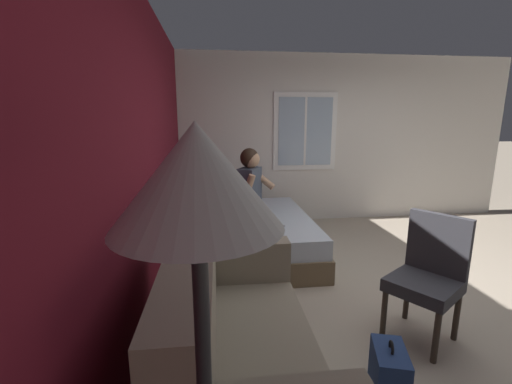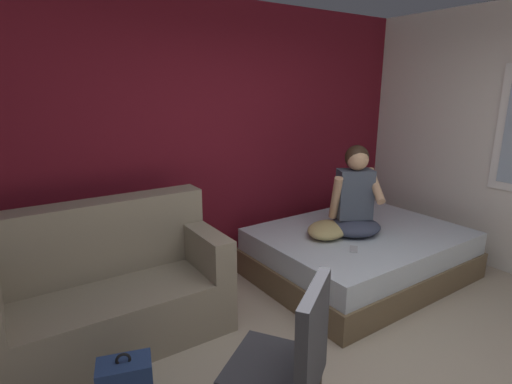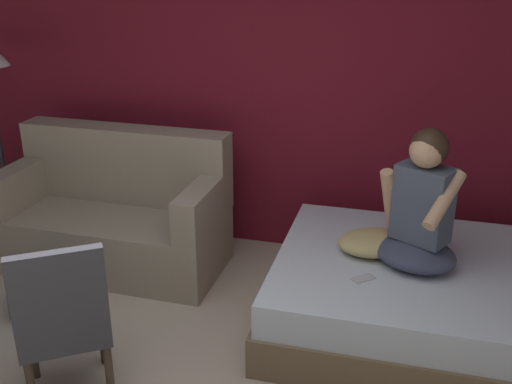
{
  "view_description": "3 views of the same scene",
  "coord_description": "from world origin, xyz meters",
  "px_view_note": "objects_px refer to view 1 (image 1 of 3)",
  "views": [
    {
      "loc": [
        -2.93,
        1.9,
        1.7
      ],
      "look_at": [
        0.47,
        1.47,
        0.96
      ],
      "focal_mm": 24.0,
      "sensor_mm": 36.0,
      "label": 1
    },
    {
      "loc": [
        -1.78,
        -1.08,
        1.9
      ],
      "look_at": [
        -0.02,
        1.51,
        1.06
      ],
      "focal_mm": 28.0,
      "sensor_mm": 36.0,
      "label": 2
    },
    {
      "loc": [
        0.99,
        -2.03,
        2.31
      ],
      "look_at": [
        0.02,
        1.57,
        0.8
      ],
      "focal_mm": 42.0,
      "sensor_mm": 36.0,
      "label": 3
    }
  ],
  "objects_px": {
    "side_chair": "(428,273)",
    "backpack": "(390,382)",
    "throw_pillow": "(246,220)",
    "floor_lamp": "(199,251)",
    "bed": "(250,235)",
    "couch": "(234,347)",
    "person_seated": "(251,191)",
    "cell_phone": "(278,225)"
  },
  "relations": [
    {
      "from": "throw_pillow",
      "to": "floor_lamp",
      "type": "height_order",
      "value": "floor_lamp"
    },
    {
      "from": "bed",
      "to": "backpack",
      "type": "height_order",
      "value": "bed"
    },
    {
      "from": "bed",
      "to": "couch",
      "type": "distance_m",
      "value": 2.42
    },
    {
      "from": "side_chair",
      "to": "cell_phone",
      "type": "xyz_separation_m",
      "value": [
        1.47,
        0.89,
        -0.05
      ]
    },
    {
      "from": "bed",
      "to": "throw_pillow",
      "type": "height_order",
      "value": "throw_pillow"
    },
    {
      "from": "person_seated",
      "to": "backpack",
      "type": "height_order",
      "value": "person_seated"
    },
    {
      "from": "couch",
      "to": "cell_phone",
      "type": "relative_size",
      "value": 11.89
    },
    {
      "from": "person_seated",
      "to": "couch",
      "type": "bearing_deg",
      "value": 170.98
    },
    {
      "from": "couch",
      "to": "throw_pillow",
      "type": "relative_size",
      "value": 3.57
    },
    {
      "from": "bed",
      "to": "couch",
      "type": "xyz_separation_m",
      "value": [
        -2.39,
        0.35,
        0.16
      ]
    },
    {
      "from": "side_chair",
      "to": "person_seated",
      "type": "distance_m",
      "value": 2.14
    },
    {
      "from": "person_seated",
      "to": "floor_lamp",
      "type": "distance_m",
      "value": 3.42
    },
    {
      "from": "throw_pillow",
      "to": "person_seated",
      "type": "bearing_deg",
      "value": -17.79
    },
    {
      "from": "throw_pillow",
      "to": "cell_phone",
      "type": "height_order",
      "value": "throw_pillow"
    },
    {
      "from": "backpack",
      "to": "throw_pillow",
      "type": "distance_m",
      "value": 2.27
    },
    {
      "from": "cell_phone",
      "to": "couch",
      "type": "bearing_deg",
      "value": -150.29
    },
    {
      "from": "backpack",
      "to": "cell_phone",
      "type": "xyz_separation_m",
      "value": [
        2.12,
        0.26,
        0.29
      ]
    },
    {
      "from": "bed",
      "to": "backpack",
      "type": "relative_size",
      "value": 4.46
    },
    {
      "from": "person_seated",
      "to": "cell_phone",
      "type": "xyz_separation_m",
      "value": [
        -0.29,
        -0.29,
        -0.35
      ]
    },
    {
      "from": "bed",
      "to": "throw_pillow",
      "type": "distance_m",
      "value": 0.51
    },
    {
      "from": "side_chair",
      "to": "throw_pillow",
      "type": "xyz_separation_m",
      "value": [
        1.5,
        1.26,
        0.02
      ]
    },
    {
      "from": "cell_phone",
      "to": "bed",
      "type": "bearing_deg",
      "value": 82.63
    },
    {
      "from": "bed",
      "to": "throw_pillow",
      "type": "relative_size",
      "value": 4.25
    },
    {
      "from": "bed",
      "to": "floor_lamp",
      "type": "distance_m",
      "value": 3.69
    },
    {
      "from": "bed",
      "to": "backpack",
      "type": "xyz_separation_m",
      "value": [
        -2.54,
        -0.55,
        -0.04
      ]
    },
    {
      "from": "bed",
      "to": "backpack",
      "type": "bearing_deg",
      "value": -167.76
    },
    {
      "from": "side_chair",
      "to": "backpack",
      "type": "relative_size",
      "value": 2.14
    },
    {
      "from": "couch",
      "to": "person_seated",
      "type": "relative_size",
      "value": 1.96
    },
    {
      "from": "person_seated",
      "to": "cell_phone",
      "type": "distance_m",
      "value": 0.54
    },
    {
      "from": "bed",
      "to": "couch",
      "type": "height_order",
      "value": "couch"
    },
    {
      "from": "couch",
      "to": "person_seated",
      "type": "height_order",
      "value": "person_seated"
    },
    {
      "from": "side_chair",
      "to": "person_seated",
      "type": "bearing_deg",
      "value": 33.8
    },
    {
      "from": "backpack",
      "to": "floor_lamp",
      "type": "height_order",
      "value": "floor_lamp"
    },
    {
      "from": "couch",
      "to": "person_seated",
      "type": "bearing_deg",
      "value": -9.02
    },
    {
      "from": "couch",
      "to": "backpack",
      "type": "relative_size",
      "value": 3.74
    },
    {
      "from": "throw_pillow",
      "to": "cell_phone",
      "type": "distance_m",
      "value": 0.38
    },
    {
      "from": "throw_pillow",
      "to": "floor_lamp",
      "type": "distance_m",
      "value": 3.22
    },
    {
      "from": "side_chair",
      "to": "cell_phone",
      "type": "distance_m",
      "value": 1.72
    },
    {
      "from": "backpack",
      "to": "throw_pillow",
      "type": "bearing_deg",
      "value": 16.27
    },
    {
      "from": "backpack",
      "to": "floor_lamp",
      "type": "relative_size",
      "value": 0.27
    },
    {
      "from": "backpack",
      "to": "throw_pillow",
      "type": "relative_size",
      "value": 0.95
    },
    {
      "from": "person_seated",
      "to": "floor_lamp",
      "type": "relative_size",
      "value": 0.51
    }
  ]
}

